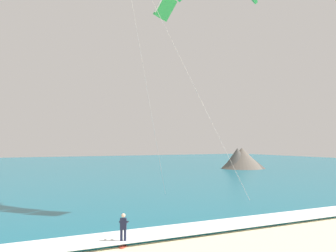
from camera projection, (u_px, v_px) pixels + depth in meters
sea at (32, 169)px, 72.89m from camera, size 200.00×120.00×0.20m
surf_foam at (130, 236)px, 19.98m from camera, size 200.00×2.72×0.04m
surfboard at (123, 245)px, 18.92m from camera, size 1.00×1.45×0.09m
kitesurfer at (123, 227)px, 18.98m from camera, size 0.66×0.66×1.69m
headland_right at (242, 160)px, 72.51m from camera, size 9.26×8.91×4.44m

